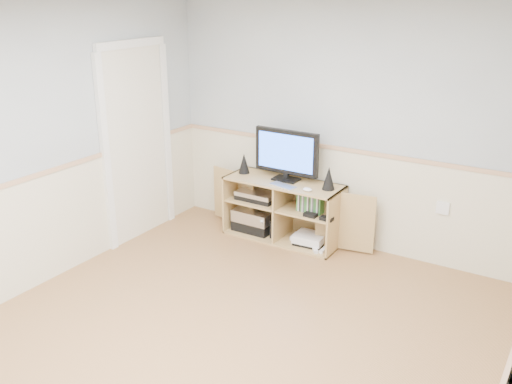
{
  "coord_description": "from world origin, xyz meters",
  "views": [
    {
      "loc": [
        2.14,
        -2.96,
        2.58
      ],
      "look_at": [
        -0.44,
        1.2,
        0.8
      ],
      "focal_mm": 40.0,
      "sensor_mm": 36.0,
      "label": 1
    }
  ],
  "objects_px": {
    "game_consoles": "(309,239)",
    "monitor": "(286,153)",
    "media_cabinet": "(286,208)",
    "keyboard": "(283,186)"
  },
  "relations": [
    {
      "from": "media_cabinet",
      "to": "game_consoles",
      "type": "height_order",
      "value": "media_cabinet"
    },
    {
      "from": "game_consoles",
      "to": "monitor",
      "type": "bearing_deg",
      "value": 169.39
    },
    {
      "from": "monitor",
      "to": "media_cabinet",
      "type": "bearing_deg",
      "value": 90.0
    },
    {
      "from": "media_cabinet",
      "to": "monitor",
      "type": "bearing_deg",
      "value": -90.0
    },
    {
      "from": "media_cabinet",
      "to": "keyboard",
      "type": "height_order",
      "value": "keyboard"
    },
    {
      "from": "game_consoles",
      "to": "media_cabinet",
      "type": "bearing_deg",
      "value": 168.08
    },
    {
      "from": "monitor",
      "to": "keyboard",
      "type": "xyz_separation_m",
      "value": [
        0.07,
        -0.19,
        -0.29
      ]
    },
    {
      "from": "keyboard",
      "to": "game_consoles",
      "type": "bearing_deg",
      "value": 39.74
    },
    {
      "from": "keyboard",
      "to": "game_consoles",
      "type": "height_order",
      "value": "keyboard"
    },
    {
      "from": "media_cabinet",
      "to": "monitor",
      "type": "height_order",
      "value": "monitor"
    }
  ]
}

